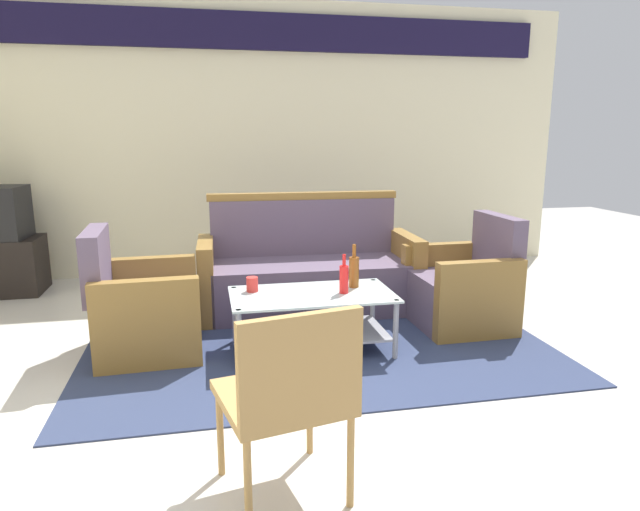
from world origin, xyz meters
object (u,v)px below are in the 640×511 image
object	(u,v)px
coffee_table	(312,313)
cup	(252,284)
couch	(308,273)
armchair_right	(463,290)
bottle_red	(344,278)
armchair_left	(143,311)
bottle_brown	(354,271)
wicker_chair	(289,389)

from	to	relation	value
coffee_table	cup	bearing A→B (deg)	161.40
couch	coffee_table	xyz separation A→B (m)	(-0.15, -0.92, -0.04)
coffee_table	cup	xyz separation A→B (m)	(-0.39, 0.13, 0.19)
armchair_right	bottle_red	world-z (taller)	armchair_right
armchair_left	bottle_brown	world-z (taller)	armchair_left
couch	bottle_red	size ratio (longest dim) A/B	6.79
armchair_left	bottle_brown	xyz separation A→B (m)	(1.44, -0.12, 0.24)
couch	wicker_chair	distance (m)	2.56
coffee_table	cup	distance (m)	0.45
couch	cup	bearing A→B (deg)	57.17
armchair_right	coffee_table	size ratio (longest dim) A/B	0.77
armchair_right	couch	bearing A→B (deg)	58.75
armchair_right	wicker_chair	bearing A→B (deg)	137.71
couch	armchair_left	world-z (taller)	couch
couch	coffee_table	size ratio (longest dim) A/B	1.65
armchair_left	bottle_brown	distance (m)	1.47
armchair_left	coffee_table	world-z (taller)	armchair_left
armchair_left	cup	distance (m)	0.76
armchair_left	wicker_chair	world-z (taller)	armchair_left
wicker_chair	bottle_brown	bearing A→B (deg)	54.97
couch	cup	distance (m)	0.96
couch	coffee_table	world-z (taller)	couch
couch	coffee_table	distance (m)	0.93
wicker_chair	armchair_right	bearing A→B (deg)	36.64
bottle_brown	cup	bearing A→B (deg)	177.48
armchair_left	armchair_right	bearing A→B (deg)	88.92
wicker_chair	cup	bearing A→B (deg)	77.88
armchair_left	cup	world-z (taller)	armchair_left
cup	bottle_red	bearing A→B (deg)	-15.11
armchair_right	wicker_chair	xyz separation A→B (m)	(-1.63, -1.86, 0.21)
armchair_left	bottle_brown	size ratio (longest dim) A/B	2.78
coffee_table	bottle_brown	bearing A→B (deg)	17.45
couch	bottle_red	bearing A→B (deg)	95.52
coffee_table	wicker_chair	size ratio (longest dim) A/B	1.31
couch	armchair_left	distance (m)	1.45
cup	armchair_left	bearing A→B (deg)	173.37
cup	couch	bearing A→B (deg)	55.78
couch	bottle_red	distance (m)	0.97
armchair_left	bottle_red	xyz separation A→B (m)	(1.34, -0.25, 0.22)
bottle_red	cup	world-z (taller)	bottle_red
coffee_table	bottle_brown	size ratio (longest dim) A/B	3.60
couch	armchair_right	bearing A→B (deg)	151.13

